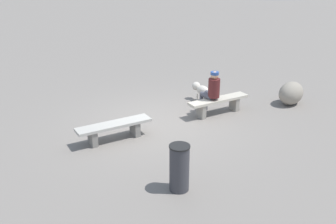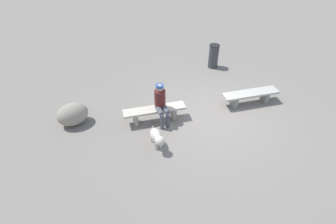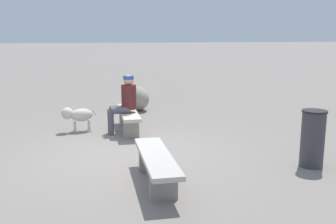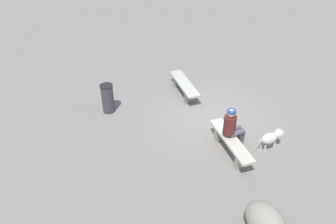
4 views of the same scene
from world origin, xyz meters
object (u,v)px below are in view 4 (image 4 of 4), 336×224
(seated_person, at_px, (232,126))
(boulder, at_px, (265,220))
(bench_left, at_px, (184,86))
(trash_bin, at_px, (108,98))
(bench_right, at_px, (231,143))
(dog, at_px, (272,137))

(seated_person, distance_m, boulder, 2.67)
(bench_left, relative_size, trash_bin, 1.98)
(bench_right, relative_size, seated_person, 1.47)
(bench_left, distance_m, dog, 3.61)
(bench_left, height_order, trash_bin, trash_bin)
(trash_bin, relative_size, boulder, 1.03)
(bench_right, relative_size, dog, 2.40)
(bench_right, xyz_separation_m, dog, (0.19, 1.13, 0.05))
(bench_right, xyz_separation_m, seated_person, (-0.19, 0.09, 0.41))
(seated_person, relative_size, trash_bin, 1.36)
(dog, height_order, trash_bin, trash_bin)
(boulder, bearing_deg, dog, 143.08)
(boulder, bearing_deg, seated_person, 166.65)
(seated_person, bearing_deg, trash_bin, -140.66)
(seated_person, bearing_deg, bench_right, -31.10)
(seated_person, xyz_separation_m, boulder, (2.57, -0.61, -0.40))
(trash_bin, distance_m, boulder, 5.83)
(seated_person, relative_size, boulder, 1.39)
(bench_left, xyz_separation_m, bench_right, (3.23, 0.03, 0.02))
(bench_left, relative_size, boulder, 2.04)
(seated_person, xyz_separation_m, trash_bin, (-2.85, -2.77, -0.27))
(dog, bearing_deg, bench_right, 163.74)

